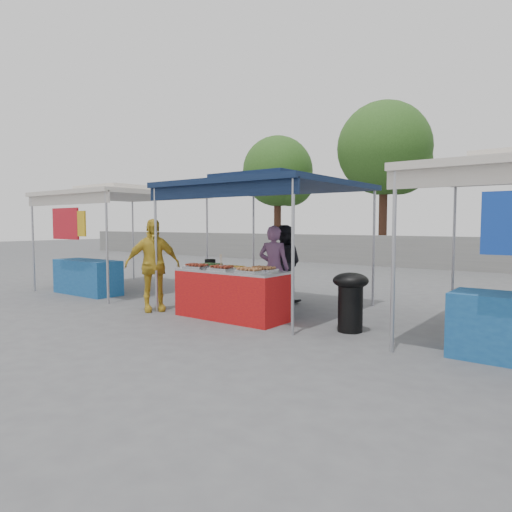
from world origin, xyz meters
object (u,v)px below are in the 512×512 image
Objects in this scene: wok_burner at (350,297)px; vendor_table at (232,294)px; cooking_pot at (210,262)px; vendor_woman at (274,268)px; helper_man at (283,264)px; customer_person at (153,265)px.

vendor_table is at bearing -166.17° from wok_burner.
cooking_pot is 1.22m from vendor_woman.
vendor_woman reaches higher than vendor_table.
helper_man is (-2.27, 1.58, 0.27)m from wok_burner.
cooking_pot is 0.13× the size of helper_man.
customer_person is at bearing 46.38° from helper_man.
customer_person reaches higher than vendor_woman.
helper_man is at bearing 150.10° from wok_burner.
cooking_pot is at bearing 156.68° from vendor_table.
wok_burner reaches higher than vendor_table.
wok_burner is 2.78m from helper_man.
vendor_woman reaches higher than cooking_pot.
vendor_table is at bearing 84.43° from helper_man.
vendor_table is 1.11m from vendor_woman.
cooking_pot is at bearing 17.48° from vendor_woman.
wok_burner is 0.56× the size of helper_man.
customer_person reaches higher than wok_burner.
wok_burner is at bearing 133.96° from helper_man.
helper_man is 0.93× the size of customer_person.
wok_burner is at bearing -46.83° from customer_person.
vendor_woman is 1.00× the size of helper_man.
cooking_pot is at bearing -14.67° from customer_person.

